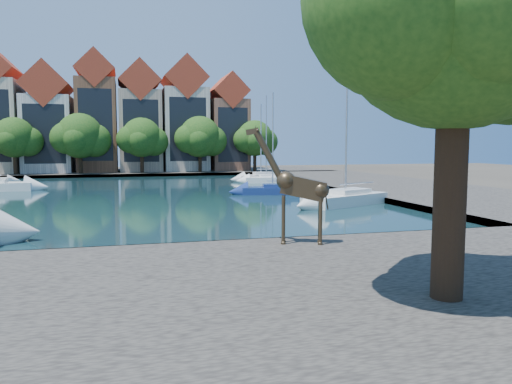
% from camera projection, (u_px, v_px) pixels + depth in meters
% --- Properties ---
extents(ground, '(160.00, 160.00, 0.00)m').
position_uv_depth(ground, '(136.00, 257.00, 19.47)').
color(ground, '#38332B').
rests_on(ground, ground).
extents(water_basin, '(38.00, 50.00, 0.08)m').
position_uv_depth(water_basin, '(129.00, 195.00, 42.57)').
color(water_basin, black).
rests_on(water_basin, ground).
extents(near_quay, '(50.00, 14.00, 0.50)m').
position_uv_depth(near_quay, '(142.00, 307.00, 12.71)').
color(near_quay, '#49463F').
rests_on(near_quay, ground).
extents(far_quay, '(60.00, 16.00, 0.50)m').
position_uv_depth(far_quay, '(127.00, 172.00, 73.35)').
color(far_quay, '#49463F').
rests_on(far_quay, ground).
extents(right_quay, '(14.00, 52.00, 0.50)m').
position_uv_depth(right_quay, '(392.00, 187.00, 48.90)').
color(right_quay, '#49463F').
rests_on(right_quay, ground).
extents(plane_tree, '(8.32, 6.40, 10.62)m').
position_uv_depth(plane_tree, '(461.00, 7.00, 12.01)').
color(plane_tree, '#332114').
rests_on(plane_tree, near_quay).
extents(townhouse_west_inner, '(6.43, 9.18, 15.15)m').
position_uv_depth(townhouse_west_inner, '(49.00, 123.00, 70.00)').
color(townhouse_west_inner, silver).
rests_on(townhouse_west_inner, far_quay).
extents(townhouse_center, '(5.44, 9.18, 16.93)m').
position_uv_depth(townhouse_center, '(97.00, 116.00, 71.55)').
color(townhouse_center, brown).
rests_on(townhouse_center, far_quay).
extents(townhouse_east_inner, '(5.94, 9.18, 15.79)m').
position_uv_depth(townhouse_east_inner, '(140.00, 121.00, 73.13)').
color(townhouse_east_inner, tan).
rests_on(townhouse_east_inner, far_quay).
extents(townhouse_east_mid, '(6.43, 9.18, 16.65)m').
position_uv_depth(townhouse_east_mid, '(184.00, 119.00, 74.75)').
color(townhouse_east_mid, beige).
rests_on(townhouse_east_mid, far_quay).
extents(townhouse_east_end, '(5.44, 9.18, 14.43)m').
position_uv_depth(townhouse_east_end, '(227.00, 126.00, 76.49)').
color(townhouse_east_end, brown).
rests_on(townhouse_east_end, far_quay).
extents(far_tree_west, '(6.76, 5.20, 7.36)m').
position_uv_depth(far_tree_west, '(15.00, 139.00, 64.06)').
color(far_tree_west, '#332114').
rests_on(far_tree_west, far_quay).
extents(far_tree_mid_west, '(7.80, 6.00, 8.00)m').
position_uv_depth(far_tree_mid_west, '(81.00, 137.00, 66.08)').
color(far_tree_mid_west, '#332114').
rests_on(far_tree_mid_west, far_quay).
extents(far_tree_mid_east, '(7.02, 5.40, 7.52)m').
position_uv_depth(far_tree_mid_east, '(142.00, 139.00, 68.12)').
color(far_tree_mid_east, '#332114').
rests_on(far_tree_mid_east, far_quay).
extents(far_tree_east, '(7.54, 5.80, 7.84)m').
position_uv_depth(far_tree_east, '(201.00, 138.00, 70.14)').
color(far_tree_east, '#332114').
rests_on(far_tree_east, far_quay).
extents(far_tree_far_east, '(6.76, 5.20, 7.36)m').
position_uv_depth(far_tree_far_east, '(255.00, 139.00, 72.18)').
color(far_tree_far_east, '#332114').
rests_on(far_tree_far_east, far_quay).
extents(giraffe_statue, '(3.10, 1.32, 4.53)m').
position_uv_depth(giraffe_statue, '(297.00, 187.00, 19.41)').
color(giraffe_statue, '#3D2F1E').
rests_on(giraffe_statue, near_quay).
extents(sailboat_right_a, '(7.10, 4.98, 13.02)m').
position_uv_depth(sailboat_right_a, '(345.00, 196.00, 35.39)').
color(sailboat_right_a, silver).
rests_on(sailboat_right_a, water_basin).
extents(sailboat_right_b, '(5.55, 2.75, 8.69)m').
position_uv_depth(sailboat_right_b, '(273.00, 189.00, 43.05)').
color(sailboat_right_b, navy).
rests_on(sailboat_right_b, water_basin).
extents(sailboat_right_c, '(4.92, 2.30, 9.69)m').
position_uv_depth(sailboat_right_c, '(266.00, 178.00, 55.88)').
color(sailboat_right_c, white).
rests_on(sailboat_right_c, water_basin).
extents(sailboat_right_d, '(5.26, 2.17, 8.89)m').
position_uv_depth(sailboat_right_d, '(261.00, 176.00, 58.04)').
color(sailboat_right_d, silver).
rests_on(sailboat_right_d, water_basin).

